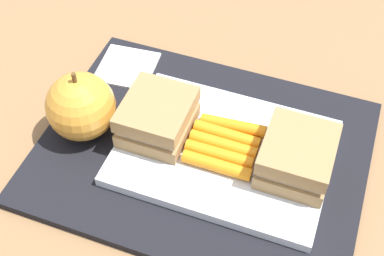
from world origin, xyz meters
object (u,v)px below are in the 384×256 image
at_px(apple, 81,106).
at_px(sandwich_half_right, 157,117).
at_px(food_tray, 224,152).
at_px(paper_napkin, 127,67).
at_px(sandwich_half_left, 297,156).
at_px(carrot_sticks_bundle, 224,144).

bearing_deg(apple, sandwich_half_right, -167.39).
distance_m(food_tray, paper_napkin, 0.18).
bearing_deg(paper_napkin, food_tray, 150.15).
height_order(sandwich_half_left, apple, apple).
bearing_deg(food_tray, carrot_sticks_bundle, -28.81).
height_order(food_tray, sandwich_half_left, sandwich_half_left).
height_order(carrot_sticks_bundle, apple, apple).
bearing_deg(carrot_sticks_bundle, food_tray, 151.19).
height_order(sandwich_half_right, carrot_sticks_bundle, sandwich_half_right).
relative_size(food_tray, paper_napkin, 3.29).
bearing_deg(sandwich_half_right, food_tray, 180.00).
relative_size(sandwich_half_right, carrot_sticks_bundle, 1.02).
distance_m(sandwich_half_left, carrot_sticks_bundle, 0.08).
distance_m(food_tray, apple, 0.17).
height_order(sandwich_half_left, sandwich_half_right, same).
distance_m(sandwich_half_left, paper_napkin, 0.26).
xyz_separation_m(sandwich_half_right, carrot_sticks_bundle, (-0.08, -0.00, -0.02)).
xyz_separation_m(apple, paper_napkin, (-0.00, -0.11, -0.04)).
bearing_deg(food_tray, sandwich_half_left, 180.00).
distance_m(carrot_sticks_bundle, paper_napkin, 0.18).
height_order(apple, paper_napkin, apple).
bearing_deg(paper_napkin, carrot_sticks_bundle, 150.14).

